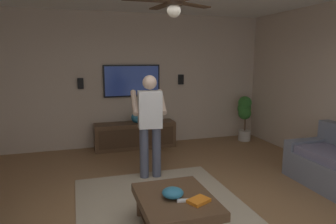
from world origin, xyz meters
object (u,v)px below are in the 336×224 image
wall_speaker_left (181,79)px  ceiling_fan (174,5)px  coffee_table (176,205)px  person_standing (150,120)px  vase_round (136,118)px  wall_speaker_right (81,83)px  media_console (135,135)px  potted_plant_tall (245,113)px  bowl (173,193)px  remote_white (184,201)px  book (199,201)px  tv (132,81)px

wall_speaker_left → ceiling_fan: 3.36m
coffee_table → ceiling_fan: (0.57, -0.16, 2.21)m
person_standing → vase_round: 1.68m
wall_speaker_right → wall_speaker_left: bearing=-90.0°
ceiling_fan → media_console: bearing=-0.7°
person_standing → vase_round: person_standing is taller
media_console → potted_plant_tall: potted_plant_tall is taller
bowl → remote_white: (-0.13, -0.08, -0.04)m
bowl → book: bearing=-130.0°
book → vase_round: vase_round is taller
tv → bowl: size_ratio=5.13×
potted_plant_tall → ceiling_fan: bearing=134.8°
tv → coffee_table: bearing=-3.1°
coffee_table → remote_white: bearing=-161.8°
vase_round → media_console: bearing=51.2°
media_console → remote_white: (-3.41, 0.15, 0.14)m
remote_white → tv: bearing=102.4°
media_console → bowl: bearing=-4.0°
tv → remote_white: (-3.65, 0.15, -1.01)m
media_console → book: size_ratio=7.73×
wall_speaker_left → person_standing: bearing=148.2°
book → wall_speaker_left: bearing=-131.6°
tv → ceiling_fan: size_ratio=1.02×
book → remote_white: bearing=-47.8°
ceiling_fan → tv: bearing=-0.7°
coffee_table → wall_speaker_left: size_ratio=4.55×
media_console → potted_plant_tall: (-0.15, -2.54, 0.37)m
book → wall_speaker_right: wall_speaker_right is taller
bowl → wall_speaker_left: 3.91m
wall_speaker_left → ceiling_fan: size_ratio=0.18×
person_standing → remote_white: (-1.73, 0.06, -0.52)m
book → wall_speaker_left: 4.02m
tv → book: size_ratio=5.52×
media_console → bowl: 3.30m
media_console → vase_round: vase_round is taller
book → ceiling_fan: 2.23m
media_console → vase_round: size_ratio=7.73×
potted_plant_tall → wall_speaker_left: (0.40, 1.43, 0.78)m
wall_speaker_left → potted_plant_tall: bearing=-105.7°
potted_plant_tall → vase_round: bearing=87.2°
bowl → wall_speaker_left: size_ratio=1.08×
tv → media_console: bearing=0.0°
book → coffee_table: bearing=-71.5°
coffee_table → wall_speaker_left: bearing=-20.3°
coffee_table → remote_white: (-0.14, -0.05, 0.12)m
coffee_table → ceiling_fan: bearing=-15.5°
remote_white → ceiling_fan: 2.22m
person_standing → book: bearing=-171.9°
coffee_table → person_standing: size_ratio=0.61×
potted_plant_tall → wall_speaker_left: size_ratio=4.70×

